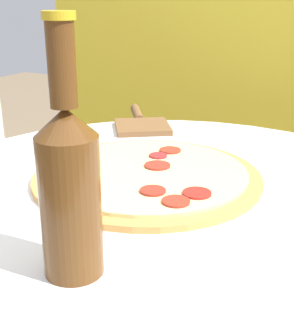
# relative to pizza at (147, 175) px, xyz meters

# --- Properties ---
(table) EXTENTS (0.88, 0.88, 0.69)m
(table) POSITION_rel_pizza_xyz_m (0.06, -0.04, -0.19)
(table) COLOR white
(table) RESTS_ON ground_plane
(fence_panel) EXTENTS (1.54, 0.04, 1.55)m
(fence_panel) POSITION_rel_pizza_xyz_m (0.06, 0.69, 0.08)
(fence_panel) COLOR gold
(fence_panel) RESTS_ON ground_plane
(pizza) EXTENTS (0.38, 0.38, 0.02)m
(pizza) POSITION_rel_pizza_xyz_m (0.00, 0.00, 0.00)
(pizza) COLOR #C68E47
(pizza) RESTS_ON table
(beer_bottle) EXTENTS (0.07, 0.07, 0.28)m
(beer_bottle) POSITION_rel_pizza_xyz_m (0.06, -0.28, 0.10)
(beer_bottle) COLOR #563314
(beer_bottle) RESTS_ON table
(pizza_paddle) EXTENTS (0.20, 0.24, 0.02)m
(pizza_paddle) POSITION_rel_pizza_xyz_m (-0.17, 0.28, -0.00)
(pizza_paddle) COLOR brown
(pizza_paddle) RESTS_ON table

